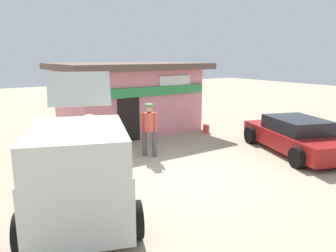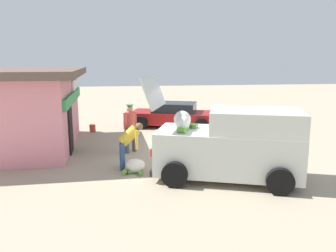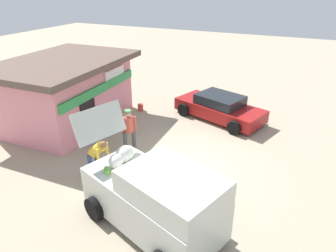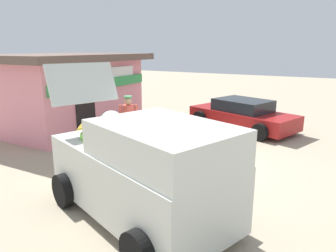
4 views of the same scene
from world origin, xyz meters
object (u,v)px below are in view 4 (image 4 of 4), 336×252
vendor_standing (129,119)px  customer_bending (83,137)px  parked_sedan (242,115)px  paint_bucket (151,117)px  unloaded_banana_pile (78,167)px  delivery_van (142,170)px  storefront_bar (67,90)px

vendor_standing → customer_bending: 1.83m
parked_sedan → paint_bucket: parked_sedan is taller
parked_sedan → unloaded_banana_pile: bearing=161.6°
customer_bending → unloaded_banana_pile: customer_bending is taller
unloaded_banana_pile → paint_bucket: size_ratio=2.34×
parked_sedan → customer_bending: 6.65m
delivery_van → vendor_standing: bearing=40.7°
storefront_bar → unloaded_banana_pile: size_ratio=7.96×
delivery_van → unloaded_banana_pile: bearing=71.3°
customer_bending → storefront_bar: bearing=52.0°
storefront_bar → paint_bucket: 3.66m
storefront_bar → delivery_van: size_ratio=1.40×
customer_bending → unloaded_banana_pile: 0.80m
vendor_standing → customer_bending: (-1.82, 0.10, -0.13)m
delivery_van → paint_bucket: bearing=32.3°
vendor_standing → unloaded_banana_pile: vendor_standing is taller
storefront_bar → paint_bucket: bearing=-43.0°
vendor_standing → delivery_van: bearing=-139.3°
parked_sedan → vendor_standing: size_ratio=2.62×
customer_bending → unloaded_banana_pile: bearing=-157.7°
vendor_standing → paint_bucket: vendor_standing is taller
delivery_van → vendor_standing: size_ratio=2.61×
delivery_van → customer_bending: 3.06m
parked_sedan → paint_bucket: size_ratio=13.31×
storefront_bar → vendor_standing: size_ratio=3.67×
paint_bucket → vendor_standing: bearing=-156.3°
unloaded_banana_pile → delivery_van: bearing=-108.7°
parked_sedan → unloaded_banana_pile: (-6.61, 2.20, -0.38)m
parked_sedan → vendor_standing: bearing=152.7°
parked_sedan → unloaded_banana_pile: 6.97m
parked_sedan → customer_bending: bearing=159.1°
delivery_van → storefront_bar: bearing=57.1°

